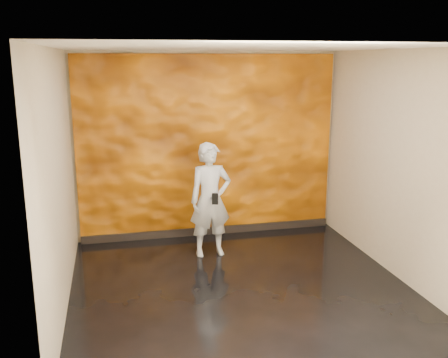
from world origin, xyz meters
TOP-DOWN VIEW (x-y plane):
  - room at (0.00, 0.00)m, footprint 4.02×4.02m
  - feature_wall at (0.00, 1.96)m, footprint 3.90×0.06m
  - baseboard at (0.00, 1.92)m, footprint 3.90×0.04m
  - man at (-0.14, 1.12)m, footprint 0.60×0.42m
  - phone at (-0.13, 0.88)m, footprint 0.08×0.04m

SIDE VIEW (x-z plane):
  - baseboard at x=0.00m, z-range 0.00..0.12m
  - man at x=-0.14m, z-range 0.00..1.59m
  - phone at x=-0.13m, z-range 0.80..0.95m
  - feature_wall at x=0.00m, z-range 0.00..2.75m
  - room at x=0.00m, z-range -0.01..2.81m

